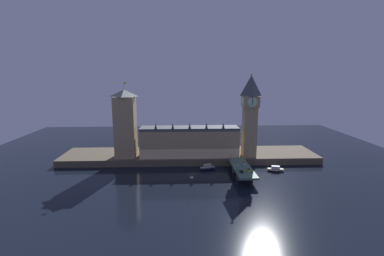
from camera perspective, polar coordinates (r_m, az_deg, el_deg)
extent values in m
plane|color=black|center=(211.91, -0.09, -9.45)|extent=(400.00, 400.00, 0.00)
cube|color=brown|center=(248.00, -0.44, -5.70)|extent=(220.00, 42.00, 5.72)
cube|color=tan|center=(235.10, -0.54, -3.06)|extent=(82.08, 17.99, 22.50)
cube|color=beige|center=(228.18, -0.47, -5.37)|extent=(82.08, 0.20, 8.10)
cube|color=#42474C|center=(232.42, -0.55, -0.08)|extent=(82.08, 16.55, 2.40)
cone|color=#42474C|center=(225.04, -7.47, 0.41)|extent=(2.40, 2.40, 4.95)
cone|color=#42474C|center=(224.22, -3.98, 0.44)|extent=(2.40, 2.40, 4.95)
cone|color=#42474C|center=(224.23, -0.49, 0.47)|extent=(2.40, 2.40, 4.95)
cone|color=#42474C|center=(225.07, 3.00, 0.49)|extent=(2.40, 2.40, 4.95)
cone|color=#42474C|center=(226.74, 6.44, 0.52)|extent=(2.40, 2.40, 4.95)
cube|color=tan|center=(237.26, 11.67, -0.76)|extent=(10.74, 10.74, 41.92)
cube|color=tan|center=(233.56, 11.91, 5.38)|extent=(12.67, 12.67, 9.06)
cylinder|color=#B7E5B7|center=(227.33, 12.31, 5.22)|extent=(7.64, 0.25, 7.64)
cylinder|color=#B7E5B7|center=(239.81, 11.53, 5.53)|extent=(7.64, 0.25, 7.64)
cylinder|color=#B7E5B7|center=(235.23, 13.44, 5.35)|extent=(0.25, 7.64, 7.64)
cylinder|color=#B7E5B7|center=(232.07, 10.36, 5.40)|extent=(0.25, 7.64, 7.64)
cube|color=black|center=(227.10, 12.32, 5.36)|extent=(0.36, 0.10, 5.73)
pyramid|color=#42474C|center=(232.74, 12.03, 8.53)|extent=(12.67, 12.67, 16.70)
sphere|color=gold|center=(232.58, 12.12, 10.79)|extent=(1.60, 1.60, 1.60)
cube|color=tan|center=(236.85, -13.49, 0.20)|extent=(16.60, 16.60, 50.51)
pyramid|color=#42474C|center=(233.44, -13.80, 6.99)|extent=(16.93, 16.93, 5.60)
cylinder|color=#99999E|center=(233.15, -13.86, 8.41)|extent=(0.24, 0.24, 6.00)
cube|color=gold|center=(232.87, -13.62, 8.93)|extent=(2.00, 0.08, 1.20)
cube|color=#476656|center=(209.79, 10.21, -8.04)|extent=(13.05, 46.00, 1.40)
cube|color=brown|center=(203.91, 10.65, -9.65)|extent=(11.09, 3.20, 5.49)
cube|color=brown|center=(217.98, 9.75, -8.26)|extent=(11.09, 3.20, 5.49)
cube|color=black|center=(198.70, 10.09, -8.74)|extent=(1.90, 4.75, 0.81)
cube|color=black|center=(198.49, 10.10, -8.56)|extent=(1.56, 2.14, 0.45)
cylinder|color=black|center=(199.95, 9.74, -8.68)|extent=(0.22, 0.64, 0.64)
cylinder|color=black|center=(200.33, 10.25, -8.66)|extent=(0.22, 0.64, 0.64)
cylinder|color=black|center=(197.25, 9.92, -8.96)|extent=(0.22, 0.64, 0.64)
cylinder|color=black|center=(197.63, 10.44, -8.94)|extent=(0.22, 0.64, 0.64)
cube|color=yellow|center=(202.21, 11.55, -8.44)|extent=(1.88, 4.41, 0.80)
cube|color=black|center=(202.01, 11.55, -8.27)|extent=(1.54, 1.98, 0.45)
cylinder|color=black|center=(201.26, 11.89, -8.63)|extent=(0.22, 0.64, 0.64)
cylinder|color=black|center=(200.84, 11.39, -8.65)|extent=(0.22, 0.64, 0.64)
cylinder|color=black|center=(203.76, 11.70, -8.37)|extent=(0.22, 0.64, 0.64)
cylinder|color=black|center=(203.34, 11.21, -8.39)|extent=(0.22, 0.64, 0.64)
cube|color=white|center=(216.78, 10.55, -7.09)|extent=(1.97, 4.50, 0.69)
cube|color=black|center=(216.61, 10.56, -6.95)|extent=(1.61, 2.03, 0.45)
cylinder|color=black|center=(215.76, 10.88, -7.25)|extent=(0.22, 0.64, 0.64)
cylinder|color=black|center=(215.34, 10.39, -7.26)|extent=(0.22, 0.64, 0.64)
cylinder|color=black|center=(218.34, 10.71, -7.02)|extent=(0.22, 0.64, 0.64)
cylinder|color=black|center=(217.93, 10.23, -7.04)|extent=(0.22, 0.64, 0.64)
cylinder|color=black|center=(199.75, 9.17, -8.66)|extent=(0.28, 0.28, 0.78)
cylinder|color=black|center=(199.52, 9.18, -8.47)|extent=(0.38, 0.38, 0.65)
sphere|color=tan|center=(199.38, 9.18, -8.35)|extent=(0.21, 0.21, 0.21)
cylinder|color=#2D3333|center=(194.65, 9.37, -9.24)|extent=(0.56, 0.56, 0.50)
cylinder|color=#2D3333|center=(193.68, 9.40, -8.43)|extent=(0.18, 0.18, 5.33)
sphere|color=#F9E5A3|center=(192.65, 9.43, -7.52)|extent=(0.60, 0.60, 0.60)
sphere|color=#F9E5A3|center=(192.67, 9.29, -7.63)|extent=(0.44, 0.44, 0.44)
sphere|color=#F9E5A3|center=(192.85, 9.56, -7.62)|extent=(0.44, 0.44, 0.44)
cylinder|color=#2D3333|center=(222.01, 7.85, -6.65)|extent=(0.56, 0.56, 0.50)
cylinder|color=#2D3333|center=(221.14, 7.87, -5.91)|extent=(0.18, 0.18, 5.45)
sphere|color=#F9E5A3|center=(220.22, 7.89, -5.10)|extent=(0.60, 0.60, 0.60)
sphere|color=#F9E5A3|center=(220.24, 7.77, -5.19)|extent=(0.44, 0.44, 0.44)
sphere|color=#F9E5A3|center=(220.40, 8.00, -5.18)|extent=(0.44, 0.44, 0.44)
ellipsoid|color=#1E2842|center=(221.13, 3.19, -8.27)|extent=(13.56, 6.71, 2.29)
cube|color=tan|center=(220.79, 3.20, -8.01)|extent=(11.86, 5.62, 0.24)
cube|color=#B7B2A8|center=(220.38, 3.20, -7.70)|extent=(6.25, 3.64, 2.29)
ellipsoid|color=#B2A893|center=(227.16, 16.74, -8.23)|extent=(14.17, 6.39, 2.08)
cube|color=tan|center=(226.86, 16.75, -8.01)|extent=(12.41, 5.29, 0.24)
cube|color=silver|center=(226.50, 16.77, -7.73)|extent=(6.49, 3.58, 2.08)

